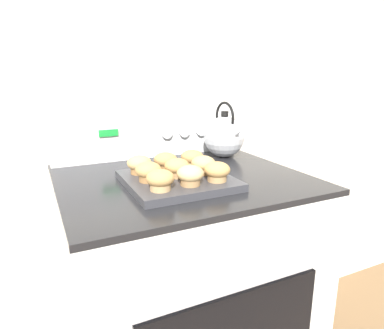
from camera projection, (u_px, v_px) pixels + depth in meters
wall_back at (144, 83)px, 1.34m from camera, size 8.00×0.05×2.40m
stove_range at (182, 298)px, 1.22m from camera, size 0.76×0.69×0.92m
control_panel at (151, 132)px, 1.34m from camera, size 0.75×0.07×0.19m
muffin_pan at (177, 180)px, 1.02m from camera, size 0.30×0.30×0.02m
muffin_r0_c0 at (160, 180)px, 0.89m from camera, size 0.07×0.07×0.06m
muffin_r0_c1 at (190, 175)px, 0.93m from camera, size 0.07×0.07×0.06m
muffin_r0_c2 at (217, 171)px, 0.97m from camera, size 0.07×0.07×0.06m
muffin_r1_c0 at (148, 172)px, 0.97m from camera, size 0.07×0.07×0.06m
muffin_r1_c1 at (177, 168)px, 1.01m from camera, size 0.07×0.07×0.06m
muffin_r1_c2 at (203, 165)px, 1.04m from camera, size 0.07×0.07×0.06m
muffin_r2_c0 at (139, 164)px, 1.04m from camera, size 0.07×0.07×0.06m
muffin_r2_c1 at (166, 161)px, 1.08m from camera, size 0.07×0.07×0.06m
muffin_r2_c2 at (192, 158)px, 1.12m from camera, size 0.07×0.07×0.06m
tea_kettle at (224, 136)px, 1.33m from camera, size 0.16×0.20×0.22m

